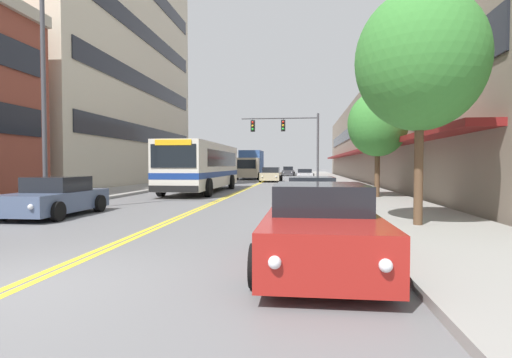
{
  "coord_description": "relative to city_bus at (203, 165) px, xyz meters",
  "views": [
    {
      "loc": [
        4.0,
        -5.22,
        1.72
      ],
      "look_at": [
        -0.03,
        29.17,
        0.48
      ],
      "focal_mm": 28.0,
      "sensor_mm": 36.0,
      "label": 1
    }
  ],
  "objects": [
    {
      "name": "ground_plane",
      "position": [
        2.33,
        17.41,
        -1.7
      ],
      "size": [
        240.0,
        240.0,
        0.0
      ],
      "primitive_type": "plane",
      "color": "slate"
    },
    {
      "name": "sidewalk_left",
      "position": [
        -5.07,
        17.41,
        -1.63
      ],
      "size": [
        3.79,
        106.0,
        0.14
      ],
      "color": "gray",
      "rests_on": "ground_plane"
    },
    {
      "name": "sidewalk_right",
      "position": [
        9.72,
        17.41,
        -1.63
      ],
      "size": [
        3.79,
        106.0,
        0.14
      ],
      "color": "gray",
      "rests_on": "ground_plane"
    },
    {
      "name": "centre_line",
      "position": [
        2.33,
        17.41,
        -1.7
      ],
      "size": [
        0.34,
        106.0,
        0.01
      ],
      "color": "yellow",
      "rests_on": "ground_plane"
    },
    {
      "name": "office_tower_left",
      "position": [
        -13.21,
        8.98,
        11.33
      ],
      "size": [
        12.08,
        25.05,
        26.07
      ],
      "color": "beige",
      "rests_on": "ground_plane"
    },
    {
      "name": "storefront_row_right",
      "position": [
        15.85,
        17.41,
        2.74
      ],
      "size": [
        9.1,
        68.0,
        8.9
      ],
      "color": "gray",
      "rests_on": "ground_plane"
    },
    {
      "name": "city_bus",
      "position": [
        0.0,
        0.0,
        0.0
      ],
      "size": [
        2.92,
        11.46,
        3.01
      ],
      "color": "silver",
      "rests_on": "ground_plane"
    },
    {
      "name": "car_black_parked_left_near",
      "position": [
        -2.05,
        11.79,
        -1.12
      ],
      "size": [
        2.04,
        4.29,
        1.24
      ],
      "color": "black",
      "rests_on": "ground_plane"
    },
    {
      "name": "car_slate_blue_parked_left_mid",
      "position": [
        -1.95,
        -12.29,
        -1.1
      ],
      "size": [
        2.04,
        4.2,
        1.31
      ],
      "color": "#475675",
      "rests_on": "ground_plane"
    },
    {
      "name": "car_red_parked_right_foreground",
      "position": [
        6.63,
        -17.94,
        -1.06
      ],
      "size": [
        2.06,
        4.56,
        1.38
      ],
      "color": "maroon",
      "rests_on": "ground_plane"
    },
    {
      "name": "car_white_parked_right_mid",
      "position": [
        6.65,
        -10.42,
        -1.1
      ],
      "size": [
        2.09,
        4.86,
        1.28
      ],
      "color": "white",
      "rests_on": "ground_plane"
    },
    {
      "name": "car_silver_parked_right_far",
      "position": [
        6.59,
        24.05,
        -1.13
      ],
      "size": [
        2.2,
        4.45,
        1.22
      ],
      "color": "#B7B7BC",
      "rests_on": "ground_plane"
    },
    {
      "name": "car_dark_grey_moving_lead",
      "position": [
        4.08,
        37.95,
        -1.04
      ],
      "size": [
        2.0,
        4.86,
        1.45
      ],
      "color": "#38383D",
      "rests_on": "ground_plane"
    },
    {
      "name": "car_beige_moving_second",
      "position": [
        3.14,
        15.54,
        -1.03
      ],
      "size": [
        2.17,
        4.5,
        1.47
      ],
      "color": "#BCAD89",
      "rests_on": "ground_plane"
    },
    {
      "name": "box_truck",
      "position": [
        0.05,
        23.3,
        0.02
      ],
      "size": [
        2.82,
        6.97,
        3.45
      ],
      "color": "beige",
      "rests_on": "ground_plane"
    },
    {
      "name": "traffic_signal_mast",
      "position": [
        5.3,
        7.56,
        2.47
      ],
      "size": [
        6.27,
        0.38,
        5.83
      ],
      "color": "#47474C",
      "rests_on": "ground_plane"
    },
    {
      "name": "street_lamp_left_near",
      "position": [
        -2.61,
        -11.32,
        3.27
      ],
      "size": [
        2.63,
        0.28,
        8.36
      ],
      "color": "#47474C",
      "rests_on": "ground_plane"
    },
    {
      "name": "street_tree_right_near",
      "position": [
        9.34,
        -13.95,
        2.71
      ],
      "size": [
        3.31,
        3.31,
        6.11
      ],
      "color": "brown",
      "rests_on": "sidewalk_right"
    },
    {
      "name": "street_tree_right_mid",
      "position": [
        9.95,
        -4.75,
        1.99
      ],
      "size": [
        2.88,
        2.88,
        5.15
      ],
      "color": "brown",
      "rests_on": "sidewalk_right"
    },
    {
      "name": "fire_hydrant",
      "position": [
        8.27,
        -8.09,
        -1.12
      ],
      "size": [
        0.35,
        0.27,
        0.89
      ],
      "color": "#B7B7BC",
      "rests_on": "sidewalk_right"
    }
  ]
}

